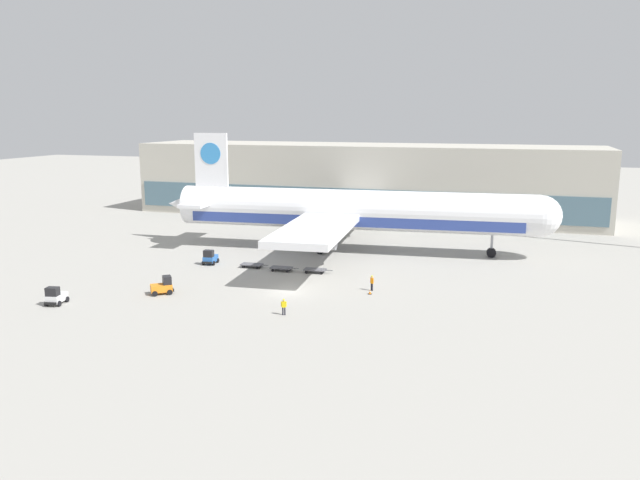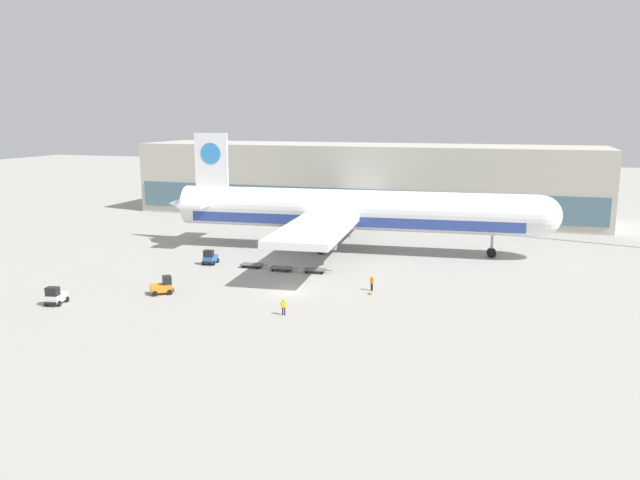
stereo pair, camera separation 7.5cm
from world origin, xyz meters
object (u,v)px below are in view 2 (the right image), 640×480
baggage_dolly_lead (252,265)px  ground_crew_near (372,282)px  baggage_tug_foreground (55,296)px  baggage_dolly_second (282,268)px  traffic_cone_near (370,292)px  airplane_main (348,211)px  baggage_tug_mid (210,258)px  baggage_tug_far (163,286)px  baggage_dolly_third (315,270)px  ground_crew_far (284,306)px

baggage_dolly_lead → ground_crew_near: 18.48m
baggage_tug_foreground → baggage_dolly_lead: (13.15, 21.25, -0.49)m
baggage_dolly_second → traffic_cone_near: bearing=-30.9°
airplane_main → baggage_tug_mid: airplane_main is taller
baggage_tug_foreground → baggage_dolly_second: 27.16m
traffic_cone_near → baggage_dolly_second: bearing=152.2°
airplane_main → baggage_dolly_lead: bearing=-127.9°
baggage_tug_far → baggage_dolly_third: (13.27, 14.16, -0.49)m
ground_crew_near → traffic_cone_near: (0.13, -1.47, -0.79)m
baggage_tug_mid → ground_crew_near: bearing=69.0°
baggage_dolly_second → ground_crew_near: size_ratio=2.09×
baggage_tug_foreground → ground_crew_near: baggage_tug_foreground is taller
baggage_tug_mid → baggage_dolly_lead: 6.14m
baggage_tug_foreground → baggage_dolly_lead: bearing=137.8°
airplane_main → baggage_tug_mid: 21.31m
baggage_tug_mid → baggage_tug_far: size_ratio=0.93×
airplane_main → baggage_dolly_second: size_ratio=15.54×
baggage_dolly_second → baggage_dolly_third: bearing=1.1°
baggage_dolly_second → ground_crew_near: ground_crew_near is taller
baggage_tug_far → baggage_dolly_second: bearing=18.9°
ground_crew_near → traffic_cone_near: 1.67m
baggage_tug_far → baggage_dolly_third: 19.41m
traffic_cone_near → baggage_tug_mid: bearing=162.3°
baggage_tug_mid → baggage_dolly_third: 14.91m
airplane_main → ground_crew_far: 31.80m
baggage_tug_mid → baggage_dolly_third: bearing=82.5°
baggage_dolly_lead → ground_crew_far: bearing=-60.5°
airplane_main → baggage_tug_mid: size_ratio=22.38×
airplane_main → baggage_dolly_lead: (-9.18, -14.06, -5.45)m
baggage_tug_mid → baggage_dolly_second: size_ratio=0.69×
baggage_dolly_lead → baggage_tug_far: bearing=-110.5°
airplane_main → baggage_tug_far: (-13.67, -28.38, -4.96)m
baggage_tug_mid → baggage_tug_far: same height
airplane_main → baggage_dolly_third: airplane_main is taller
baggage_tug_mid → baggage_dolly_lead: bearing=82.7°
baggage_tug_foreground → traffic_cone_near: bearing=103.7°
baggage_tug_foreground → baggage_tug_mid: (7.03, 21.33, 0.00)m
baggage_tug_foreground → traffic_cone_near: (30.74, 13.78, -0.61)m
airplane_main → baggage_dolly_lead: size_ratio=15.54×
airplane_main → baggage_tug_far: size_ratio=20.79×
baggage_dolly_lead → baggage_dolly_second: size_ratio=1.00×
baggage_tug_mid → baggage_dolly_lead: (6.12, -0.08, -0.49)m
airplane_main → baggage_dolly_lead: airplane_main is taller
baggage_dolly_second → ground_crew_far: (6.71, -16.82, 0.59)m
baggage_dolly_second → baggage_tug_foreground: bearing=-133.3°
baggage_tug_foreground → traffic_cone_near: baggage_tug_foreground is taller
ground_crew_near → baggage_tug_far: bearing=-117.7°
baggage_dolly_second → baggage_dolly_third: size_ratio=1.00×
traffic_cone_near → ground_crew_far: bearing=-123.5°
baggage_tug_mid → ground_crew_far: 24.46m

